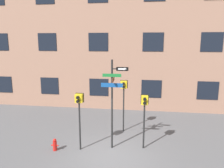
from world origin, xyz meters
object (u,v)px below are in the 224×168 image
at_px(street_sign_pole, 113,97).
at_px(fire_hydrant, 55,145).
at_px(pedestrian_signal_right, 144,107).
at_px(pedestrian_signal_across, 124,91).
at_px(pedestrian_signal_left, 79,106).

xyz_separation_m(street_sign_pole, fire_hydrant, (-2.74, -0.68, -2.31)).
distance_m(pedestrian_signal_right, fire_hydrant, 4.69).
bearing_deg(fire_hydrant, pedestrian_signal_across, 42.95).
distance_m(street_sign_pole, pedestrian_signal_right, 1.57).
distance_m(pedestrian_signal_left, pedestrian_signal_right, 3.10).
bearing_deg(pedestrian_signal_right, pedestrian_signal_left, -169.48).
xyz_separation_m(street_sign_pole, pedestrian_signal_right, (1.49, 0.17, -0.47)).
bearing_deg(street_sign_pole, pedestrian_signal_across, 81.87).
xyz_separation_m(pedestrian_signal_across, fire_hydrant, (-3.05, -2.84, -2.10)).
bearing_deg(pedestrian_signal_left, pedestrian_signal_across, 53.88).
bearing_deg(street_sign_pole, pedestrian_signal_left, -165.64).
relative_size(pedestrian_signal_left, pedestrian_signal_right, 1.04).
bearing_deg(pedestrian_signal_left, fire_hydrant, -166.64).
xyz_separation_m(street_sign_pole, pedestrian_signal_left, (-1.56, -0.40, -0.38)).
height_order(street_sign_pole, pedestrian_signal_left, street_sign_pole).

